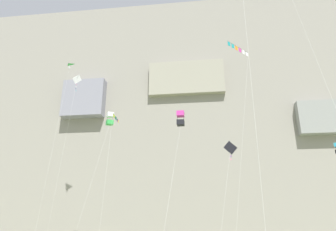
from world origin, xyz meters
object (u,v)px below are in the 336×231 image
object	(u,v)px
kite_banner_low_center	(238,57)
kite_delta_high_right	(67,71)
kite_diamond_near_cliff	(230,153)
kite_box_upper_left	(110,119)
kite_diamond_upper_right	(76,86)
kite_box_upper_mid	(180,119)
kite_banner_far_right	(114,128)

from	to	relation	value
kite_banner_low_center	kite_delta_high_right	size ratio (longest dim) A/B	0.77
kite_banner_low_center	kite_delta_high_right	distance (m)	34.28
kite_banner_low_center	kite_diamond_near_cliff	size ratio (longest dim) A/B	2.17
kite_box_upper_left	kite_delta_high_right	xyz separation A→B (m)	(-12.25, 9.40, 13.37)
kite_diamond_upper_right	kite_box_upper_mid	world-z (taller)	kite_diamond_upper_right
kite_delta_high_right	kite_diamond_upper_right	bearing A→B (deg)	-40.47
kite_banner_low_center	kite_banner_far_right	xyz separation A→B (m)	(-16.15, 1.70, -8.32)
kite_delta_high_right	kite_diamond_upper_right	xyz separation A→B (m)	(3.56, -3.04, -4.64)
kite_banner_far_right	kite_diamond_upper_right	xyz separation A→B (m)	(-10.48, 9.69, 11.17)
kite_banner_low_center	kite_diamond_upper_right	distance (m)	29.10
kite_box_upper_left	kite_banner_far_right	xyz separation A→B (m)	(1.79, -3.32, -2.44)
kite_diamond_upper_right	kite_banner_far_right	bearing A→B (deg)	-42.76
kite_banner_low_center	kite_box_upper_mid	bearing A→B (deg)	-160.65
kite_banner_low_center	kite_box_upper_mid	xyz separation A→B (m)	(-7.27, -2.55, -8.89)
kite_banner_low_center	kite_diamond_upper_right	bearing A→B (deg)	156.85
kite_delta_high_right	kite_diamond_near_cliff	world-z (taller)	kite_delta_high_right
kite_box_upper_left	kite_delta_high_right	size ratio (longest dim) A/B	0.57
kite_diamond_upper_right	kite_diamond_near_cliff	world-z (taller)	kite_diamond_upper_right
kite_box_upper_left	kite_diamond_upper_right	world-z (taller)	kite_diamond_upper_right
kite_banner_low_center	kite_diamond_upper_right	xyz separation A→B (m)	(-26.63, 11.39, 2.86)
kite_box_upper_left	kite_diamond_upper_right	bearing A→B (deg)	143.76
kite_box_upper_mid	kite_diamond_near_cliff	size ratio (longest dim) A/B	1.35
kite_box_upper_mid	kite_diamond_near_cliff	distance (m)	6.99
kite_diamond_upper_right	kite_banner_low_center	bearing A→B (deg)	-23.15
kite_box_upper_left	kite_banner_low_center	xyz separation A→B (m)	(17.94, -5.02, 5.88)
kite_box_upper_left	kite_box_upper_mid	bearing A→B (deg)	-35.34
kite_box_upper_mid	kite_delta_high_right	bearing A→B (deg)	143.48
kite_box_upper_left	kite_diamond_upper_right	size ratio (longest dim) A/B	0.65
kite_box_upper_left	kite_delta_high_right	distance (m)	20.43
kite_banner_far_right	kite_box_upper_mid	size ratio (longest dim) A/B	1.09
kite_delta_high_right	kite_diamond_near_cliff	bearing A→B (deg)	-34.24
kite_box_upper_left	kite_diamond_near_cliff	xyz separation A→B (m)	(15.65, -9.58, -7.48)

